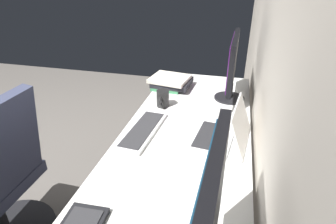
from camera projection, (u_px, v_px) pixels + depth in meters
name	position (u px, v px, depth m)	size (l,w,h in m)	color
wall_back	(288.00, 26.00, 1.14)	(4.62, 0.10, 2.60)	beige
desk	(178.00, 165.00, 1.33)	(2.22, 0.68, 0.73)	white
monitor_primary	(233.00, 64.00, 1.74)	(0.52, 0.20, 0.42)	black
laptop_leftmost	(222.00, 132.00, 1.38)	(0.36, 0.33, 0.21)	white
keyboard_main	(143.00, 130.00, 1.47)	(0.43, 0.17, 0.02)	silver
book_stack_near	(171.00, 82.00, 2.01)	(0.28, 0.30, 0.08)	#3D8456
coffee_mug	(163.00, 99.00, 1.73)	(0.12, 0.08, 0.11)	black
office_chair	(0.00, 186.00, 1.50)	(0.56, 0.56, 0.97)	#383D56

